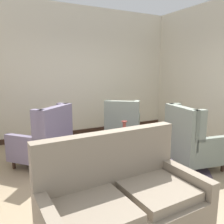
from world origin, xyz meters
TOP-DOWN VIEW (x-y plane):
  - ground at (0.00, 0.00)m, footprint 7.40×7.40m
  - wall_back at (0.00, 2.64)m, footprint 5.41×0.08m
  - wall_right at (2.63, 0.79)m, footprint 0.08×3.70m
  - baseboard_back at (0.00, 2.59)m, footprint 5.25×0.03m
  - area_rug at (0.00, 0.30)m, footprint 2.82×2.82m
  - coffee_table at (-0.01, 0.21)m, footprint 0.87×0.87m
  - porcelain_vase at (-0.04, 0.24)m, footprint 0.15×0.15m
  - settee at (-0.87, -1.12)m, footprint 1.61×0.86m
  - armchair_near_window at (0.62, 1.41)m, footprint 1.07×1.09m
  - armchair_near_sideboard at (1.01, -0.22)m, footprint 0.91×0.91m
  - armchair_far_left at (-1.16, 1.03)m, footprint 1.14×1.14m

SIDE VIEW (x-z plane):
  - ground at x=0.00m, z-range 0.00..0.00m
  - area_rug at x=0.00m, z-range 0.00..0.01m
  - baseboard_back at x=0.00m, z-range 0.00..0.12m
  - coffee_table at x=-0.01m, z-range 0.15..0.61m
  - settee at x=-0.87m, z-range -0.10..0.93m
  - armchair_near_window at x=0.62m, z-range -0.07..0.94m
  - armchair_far_left at x=-1.16m, z-range -0.09..0.97m
  - armchair_near_sideboard at x=1.01m, z-range -0.08..0.98m
  - porcelain_vase at x=-0.04m, z-range 0.43..0.80m
  - wall_back at x=0.00m, z-range 0.00..3.17m
  - wall_right at x=2.63m, z-range 0.00..3.17m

